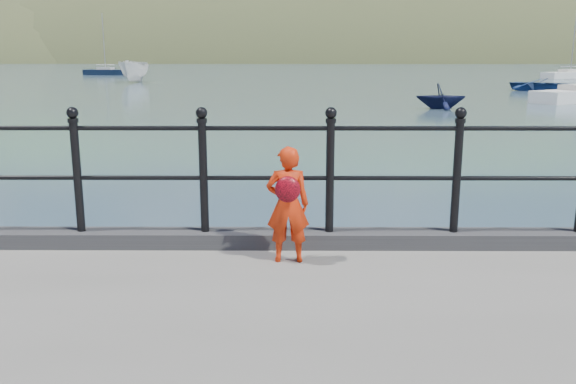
{
  "coord_description": "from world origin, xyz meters",
  "views": [
    {
      "loc": [
        0.24,
        -5.8,
        2.84
      ],
      "look_at": [
        0.2,
        -0.2,
        1.55
      ],
      "focal_mm": 38.0,
      "sensor_mm": 36.0,
      "label": 1
    }
  ],
  "objects_px": {
    "launch_navy": "(441,96)",
    "sailboat_far": "(570,75)",
    "railing": "(267,162)",
    "launch_blue": "(543,85)",
    "sailboat_left": "(106,72)",
    "child": "(288,204)",
    "launch_white": "(135,71)"
  },
  "relations": [
    {
      "from": "launch_navy",
      "to": "sailboat_far",
      "type": "distance_m",
      "value": 45.29
    },
    {
      "from": "railing",
      "to": "launch_navy",
      "type": "xyz_separation_m",
      "value": [
        7.88,
        25.89,
        -1.17
      ]
    },
    {
      "from": "launch_blue",
      "to": "sailboat_left",
      "type": "relative_size",
      "value": 0.59
    },
    {
      "from": "child",
      "to": "railing",
      "type": "bearing_deg",
      "value": -66.97
    },
    {
      "from": "launch_white",
      "to": "sailboat_left",
      "type": "xyz_separation_m",
      "value": [
        -8.93,
        20.44,
        -0.73
      ]
    },
    {
      "from": "child",
      "to": "sailboat_left",
      "type": "relative_size",
      "value": 0.13
    },
    {
      "from": "railing",
      "to": "sailboat_far",
      "type": "height_order",
      "value": "sailboat_far"
    },
    {
      "from": "child",
      "to": "launch_navy",
      "type": "relative_size",
      "value": 0.42
    },
    {
      "from": "railing",
      "to": "launch_white",
      "type": "xyz_separation_m",
      "value": [
        -14.8,
        53.54,
        -0.75
      ]
    },
    {
      "from": "railing",
      "to": "launch_navy",
      "type": "bearing_deg",
      "value": 73.07
    },
    {
      "from": "sailboat_left",
      "to": "child",
      "type": "bearing_deg",
      "value": -63.1
    },
    {
      "from": "launch_blue",
      "to": "launch_white",
      "type": "relative_size",
      "value": 0.84
    },
    {
      "from": "child",
      "to": "launch_blue",
      "type": "bearing_deg",
      "value": -116.4
    },
    {
      "from": "launch_blue",
      "to": "sailboat_left",
      "type": "height_order",
      "value": "sailboat_left"
    },
    {
      "from": "launch_white",
      "to": "sailboat_left",
      "type": "bearing_deg",
      "value": 116.94
    },
    {
      "from": "launch_white",
      "to": "sailboat_far",
      "type": "relative_size",
      "value": 0.55
    },
    {
      "from": "child",
      "to": "launch_blue",
      "type": "height_order",
      "value": "child"
    },
    {
      "from": "launch_white",
      "to": "sailboat_left",
      "type": "height_order",
      "value": "sailboat_left"
    },
    {
      "from": "railing",
      "to": "sailboat_left",
      "type": "bearing_deg",
      "value": 107.78
    },
    {
      "from": "railing",
      "to": "launch_blue",
      "type": "bearing_deg",
      "value": 64.89
    },
    {
      "from": "launch_navy",
      "to": "sailboat_left",
      "type": "xyz_separation_m",
      "value": [
        -31.61,
        48.09,
        -0.31
      ]
    },
    {
      "from": "launch_blue",
      "to": "launch_white",
      "type": "xyz_separation_m",
      "value": [
        -33.85,
        12.9,
        0.59
      ]
    },
    {
      "from": "railing",
      "to": "child",
      "type": "xyz_separation_m",
      "value": [
        0.2,
        -0.44,
        -0.29
      ]
    },
    {
      "from": "launch_white",
      "to": "launch_navy",
      "type": "xyz_separation_m",
      "value": [
        22.68,
        -27.65,
        -0.42
      ]
    },
    {
      "from": "child",
      "to": "launch_white",
      "type": "height_order",
      "value": "launch_white"
    },
    {
      "from": "launch_blue",
      "to": "sailboat_far",
      "type": "relative_size",
      "value": 0.46
    },
    {
      "from": "launch_white",
      "to": "launch_navy",
      "type": "height_order",
      "value": "launch_white"
    },
    {
      "from": "child",
      "to": "launch_navy",
      "type": "height_order",
      "value": "child"
    },
    {
      "from": "launch_white",
      "to": "launch_navy",
      "type": "distance_m",
      "value": 35.77
    },
    {
      "from": "launch_blue",
      "to": "launch_navy",
      "type": "xyz_separation_m",
      "value": [
        -11.17,
        -14.75,
        0.17
      ]
    },
    {
      "from": "railing",
      "to": "launch_blue",
      "type": "relative_size",
      "value": 3.86
    },
    {
      "from": "sailboat_far",
      "to": "launch_navy",
      "type": "bearing_deg",
      "value": -147.81
    }
  ]
}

